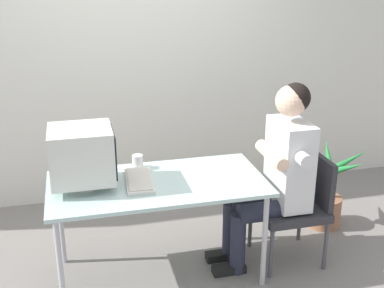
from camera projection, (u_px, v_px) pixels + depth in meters
The scene contains 9 objects.
ground_plane at pixel (160, 273), 3.55m from camera, with size 12.00×12.00×0.00m, color gray.
wall_back at pixel (161, 35), 4.38m from camera, with size 8.00×0.10×3.00m, color silver.
desk at pixel (158, 189), 3.32m from camera, with size 1.45×0.73×0.72m.
crt_monitor at pixel (82, 155), 3.16m from camera, with size 0.41×0.38×0.40m.
keyboard at pixel (139, 180), 3.29m from camera, with size 0.20×0.43×0.03m.
office_chair at pixel (297, 201), 3.60m from camera, with size 0.48×0.48×0.81m.
person_seated at pixel (278, 169), 3.46m from camera, with size 0.69×0.60×1.35m.
potted_plant at pixel (326, 191), 4.11m from camera, with size 0.69×0.65×0.71m.
desk_mug at pixel (137, 162), 3.51m from camera, with size 0.08×0.09×0.10m.
Camera 1 is at (-0.50, -2.98, 2.10)m, focal length 46.02 mm.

